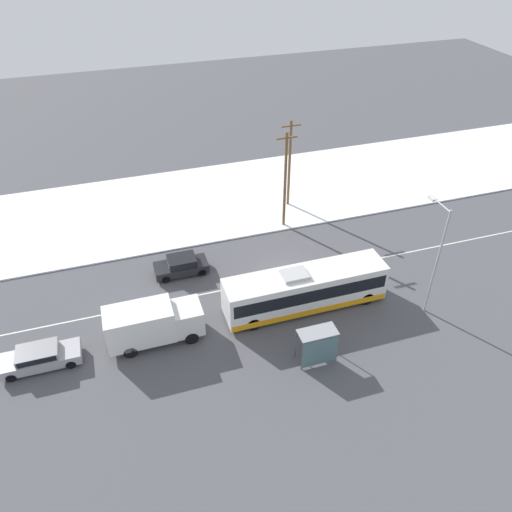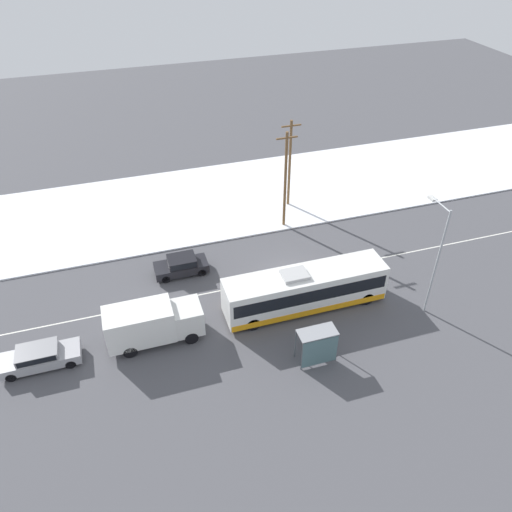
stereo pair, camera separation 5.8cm
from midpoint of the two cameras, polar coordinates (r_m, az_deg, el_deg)
name	(u,v)px [view 1 (the left image)]	position (r m, az deg, el deg)	size (l,w,h in m)	color
ground_plane	(289,277)	(38.81, 3.76, -2.37)	(120.00, 120.00, 0.00)	#4C4C51
snow_lot	(241,195)	(49.13, -1.72, 6.96)	(80.00, 13.99, 0.12)	white
lane_marking_center	(289,277)	(38.81, 3.76, -2.37)	(60.00, 0.12, 0.00)	silver
city_bus	(305,289)	(35.30, 5.59, -3.80)	(11.60, 2.57, 3.24)	white
box_truck	(152,323)	(33.36, -11.86, -7.48)	(6.25, 2.30, 2.85)	silver
sedan_car	(181,265)	(39.03, -8.56, -1.00)	(4.09, 1.80, 1.47)	black
parked_car_near_truck	(40,356)	(34.51, -23.51, -10.48)	(4.79, 1.80, 1.40)	#9E9EA3
pedestrian_at_stop	(310,336)	(32.65, 6.16, -9.08)	(0.65, 0.29, 1.82)	#23232D
bus_shelter	(319,343)	(31.51, 7.12, -9.86)	(2.44, 1.20, 2.40)	gray
streetlamp	(436,249)	(34.93, 19.86, 0.78)	(0.36, 2.30, 8.36)	#9EA3A8
utility_pole_roadside	(285,179)	(42.37, 3.32, 8.73)	(1.80, 0.24, 8.79)	brown
utility_pole_snowlot	(289,163)	(45.70, 3.81, 10.58)	(1.80, 0.24, 8.34)	brown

